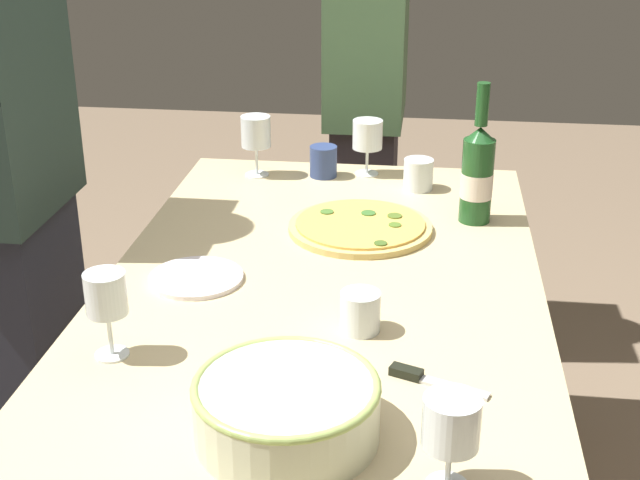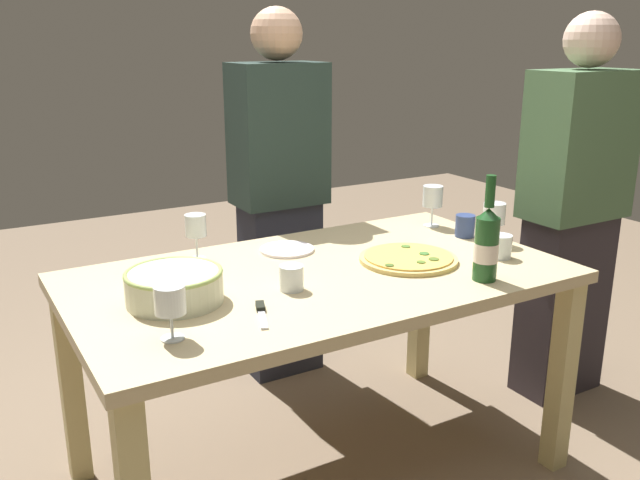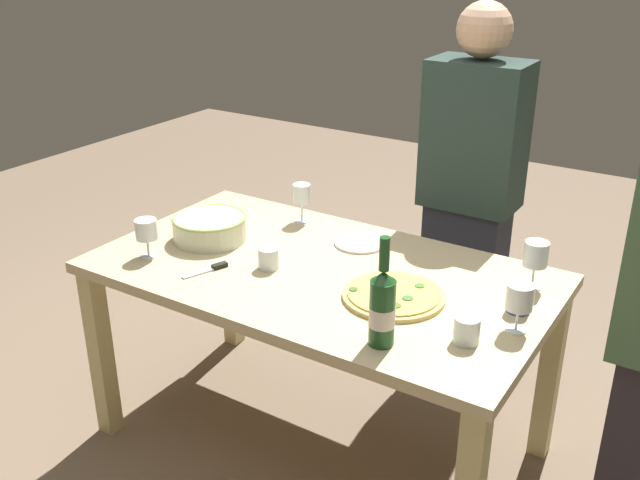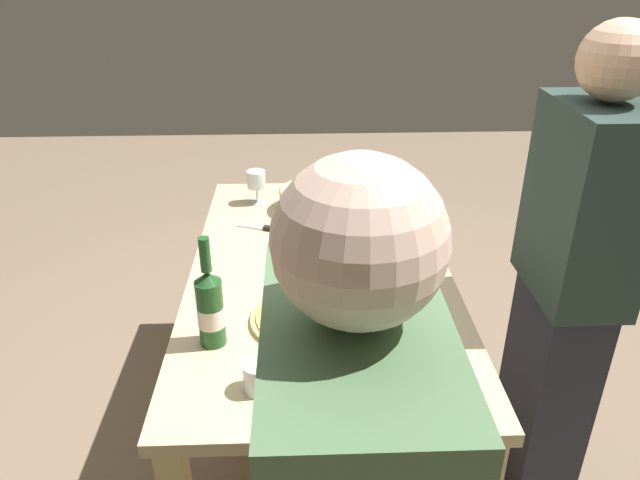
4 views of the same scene
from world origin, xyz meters
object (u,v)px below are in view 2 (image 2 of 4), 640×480
Objects in this scene: wine_glass_far_left at (433,197)px; pizza_knife at (261,312)px; dining_table at (320,299)px; pizza at (408,258)px; cup_spare at (465,226)px; side_plate at (287,249)px; wine_glass_by_bottle at (170,302)px; serving_bowl at (174,285)px; wine_bottle at (487,243)px; cup_amber at (500,246)px; cup_ceramic at (291,278)px; person_guest_left at (279,197)px; wine_glass_far_right at (196,228)px; person_host at (573,213)px; wine_glass_near_pizza at (494,214)px.

pizza_knife is at bearing -154.32° from wine_glass_far_left.
pizza reaches higher than dining_table.
cup_spare is 0.43× the size of side_plate.
wine_glass_by_bottle is 0.79m from side_plate.
wine_bottle reaches higher than serving_bowl.
wine_glass_by_bottle reaches higher than cup_amber.
cup_amber is at bearing -36.17° from side_plate.
cup_ceramic is at bearing 158.24° from wine_bottle.
person_guest_left reaches higher than pizza.
person_guest_left is at bearing 95.12° from pizza.
side_plate is (0.31, -0.07, -0.11)m from wine_glass_far_right.
pizza_knife is at bearing -142.62° from cup_ceramic.
person_guest_left is (-0.07, 0.83, 0.06)m from pizza.
side_plate is at bearing 28.19° from serving_bowl.
cup_spare is 0.05× the size of person_guest_left.
person_guest_left reaches higher than cup_ceramic.
dining_table is 1.00× the size of person_guest_left.
wine_glass_far_left is 1.04× the size of wine_glass_far_right.
cup_spare is at bearing -8.82° from person_host.
side_plate is 0.12× the size of person_guest_left.
wine_glass_far_left reaches higher than wine_glass_near_pizza.
dining_table is at bearing 1.35° from serving_bowl.
pizza_knife is at bearing -163.68° from cup_spare.
wine_glass_far_right is 0.94× the size of pizza_knife.
serving_bowl is 0.18× the size of person_guest_left.
wine_glass_by_bottle is 0.46m from cup_ceramic.
cup_spare reaches higher than cup_amber.
person_host is (0.48, 0.04, -0.06)m from wine_glass_near_pizza.
wine_glass_by_bottle reaches higher than cup_ceramic.
pizza reaches higher than pizza_knife.
cup_amber reaches higher than pizza_knife.
cup_spare is (0.01, -0.18, -0.08)m from wine_glass_far_left.
cup_ceramic is (-0.15, -0.09, 0.13)m from dining_table.
wine_glass_far_left reaches higher than side_plate.
wine_bottle is at bearing 26.41° from person_guest_left.
dining_table is 1.01× the size of person_host.
serving_bowl reaches higher than side_plate.
wine_glass_far_left is at bearing 22.13° from wine_glass_by_bottle.
wine_bottle is 0.85m from person_host.
wine_glass_by_bottle is at bearing 175.98° from wine_bottle.
pizza_knife is at bearing -124.61° from side_plate.
wine_glass_by_bottle is 0.28m from pizza_knife.
serving_bowl is at bearing 176.95° from pizza.
cup_ceramic is (0.14, -0.42, -0.07)m from wine_glass_far_right.
wine_glass_far_left is at bearing -26.47° from person_host.
cup_amber is 0.27m from cup_spare.
pizza_knife is (-0.73, 0.10, -0.12)m from wine_bottle.
person_guest_left is at bearing 122.60° from cup_spare.
wine_glass_far_right is 1.53m from person_host.
cup_amber is at bearing -105.09° from cup_spare.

